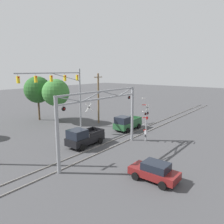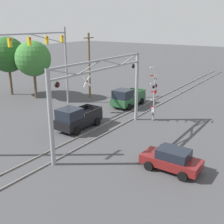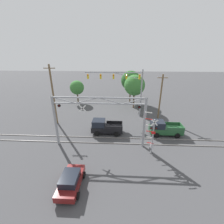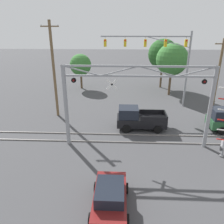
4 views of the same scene
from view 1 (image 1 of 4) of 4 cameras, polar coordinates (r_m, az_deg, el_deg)
rail_track_near at (r=23.48m, az=-3.06°, el=-10.47°), size 80.00×0.08×0.10m
rail_track_far at (r=24.39m, az=-5.63°, el=-9.67°), size 80.00×0.08×0.10m
crossing_gantry at (r=22.12m, az=-2.63°, el=-0.67°), size 11.57×0.31×6.59m
crossing_signal_mast at (r=26.85m, az=8.87°, el=-2.99°), size 1.58×0.35×5.46m
traffic_signal_span at (r=31.54m, az=-11.91°, el=6.32°), size 10.25×0.39×8.81m
pickup_truck_lead at (r=25.31m, az=-7.46°, el=-6.61°), size 4.64×2.20×2.14m
pickup_truck_following at (r=31.78m, az=3.84°, el=-2.91°), size 4.74×2.20×2.14m
sedan_waiting at (r=18.12m, az=11.05°, el=-14.93°), size 2.00×3.86×1.50m
utility_pole_right at (r=35.38m, az=-3.58°, el=3.72°), size 1.80×0.28×8.09m
background_tree_far_left_verge at (r=39.55m, az=-18.84°, el=5.52°), size 4.55×4.55×7.58m
background_tree_far_right_verge at (r=36.48m, az=-14.46°, el=4.94°), size 4.38×4.38×7.23m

